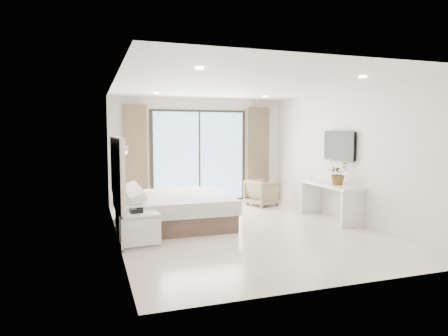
{
  "coord_description": "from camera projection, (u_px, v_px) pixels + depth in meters",
  "views": [
    {
      "loc": [
        -2.72,
        -7.03,
        1.84
      ],
      "look_at": [
        -0.21,
        0.4,
        1.13
      ],
      "focal_mm": 32.0,
      "sensor_mm": 36.0,
      "label": 1
    }
  ],
  "objects": [
    {
      "name": "bed",
      "position": [
        171.0,
        210.0,
        7.83
      ],
      "size": [
        2.15,
        2.05,
        0.74
      ],
      "color": "brown",
      "rests_on": "ground"
    },
    {
      "name": "phone",
      "position": [
        136.0,
        211.0,
        6.4
      ],
      "size": [
        0.21,
        0.18,
        0.06
      ],
      "primitive_type": "cube",
      "rotation": [
        0.0,
        0.0,
        0.16
      ],
      "color": "black",
      "rests_on": "nightstand"
    },
    {
      "name": "ground",
      "position": [
        241.0,
        228.0,
        7.66
      ],
      "size": [
        6.2,
        6.2,
        0.0
      ],
      "primitive_type": "plane",
      "color": "beige",
      "rests_on": "ground"
    },
    {
      "name": "nightstand",
      "position": [
        140.0,
        229.0,
        6.42
      ],
      "size": [
        0.62,
        0.53,
        0.54
      ],
      "rotation": [
        0.0,
        0.0,
        0.07
      ],
      "color": "silver",
      "rests_on": "ground"
    },
    {
      "name": "armchair",
      "position": [
        263.0,
        191.0,
        9.99
      ],
      "size": [
        0.82,
        0.85,
        0.71
      ],
      "primitive_type": "imported",
      "rotation": [
        0.0,
        0.0,
        1.88
      ],
      "color": "#998C64",
      "rests_on": "ground"
    },
    {
      "name": "plant",
      "position": [
        338.0,
        176.0,
        8.08
      ],
      "size": [
        0.56,
        0.59,
        0.36
      ],
      "primitive_type": "imported",
      "rotation": [
        0.0,
        0.0,
        0.38
      ],
      "color": "#33662D",
      "rests_on": "console_desk"
    },
    {
      "name": "room_shell",
      "position": [
        218.0,
        144.0,
        8.22
      ],
      "size": [
        4.62,
        6.22,
        2.72
      ],
      "color": "silver",
      "rests_on": "ground"
    },
    {
      "name": "console_desk",
      "position": [
        330.0,
        193.0,
        8.36
      ],
      "size": [
        0.53,
        1.7,
        0.77
      ],
      "color": "silver",
      "rests_on": "ground"
    }
  ]
}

